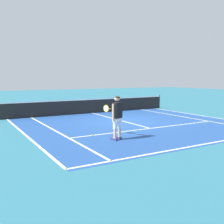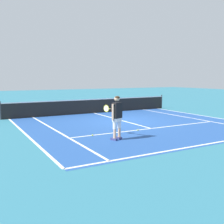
% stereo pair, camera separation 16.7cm
% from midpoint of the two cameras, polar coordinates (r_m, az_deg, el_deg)
% --- Properties ---
extents(ground_plane, '(80.00, 80.00, 0.00)m').
position_cam_midpoint_polar(ground_plane, '(14.82, 1.82, -1.93)').
color(ground_plane, teal).
extents(court_inner_surface, '(10.98, 10.18, 0.00)m').
position_cam_midpoint_polar(court_inner_surface, '(13.95, 4.11, -2.53)').
color(court_inner_surface, '#234C93').
rests_on(court_inner_surface, ground).
extents(line_baseline, '(10.98, 0.10, 0.01)m').
position_cam_midpoint_polar(line_baseline, '(10.36, 19.57, -6.42)').
color(line_baseline, white).
rests_on(line_baseline, ground).
extents(line_service, '(8.23, 0.10, 0.01)m').
position_cam_midpoint_polar(line_service, '(12.75, 7.92, -3.52)').
color(line_service, white).
rests_on(line_service, ground).
extents(line_centre_service, '(0.10, 6.40, 0.01)m').
position_cam_midpoint_polar(line_centre_service, '(15.35, 0.56, -1.58)').
color(line_centre_service, white).
rests_on(line_centre_service, ground).
extents(line_singles_left, '(0.10, 9.78, 0.01)m').
position_cam_midpoint_polar(line_singles_left, '(12.16, -12.21, -4.15)').
color(line_singles_left, white).
rests_on(line_singles_left, ground).
extents(line_singles_right, '(0.10, 9.78, 0.01)m').
position_cam_midpoint_polar(line_singles_right, '(16.58, 15.96, -1.20)').
color(line_singles_right, white).
rests_on(line_singles_right, ground).
extents(line_doubles_left, '(0.10, 9.78, 0.01)m').
position_cam_midpoint_polar(line_doubles_left, '(11.82, -18.58, -4.70)').
color(line_doubles_left, white).
rests_on(line_doubles_left, ground).
extents(line_doubles_right, '(0.10, 9.78, 0.01)m').
position_cam_midpoint_polar(line_doubles_right, '(17.59, 19.08, -0.84)').
color(line_doubles_right, white).
rests_on(line_doubles_right, ground).
extents(tennis_net, '(11.96, 0.08, 1.07)m').
position_cam_midpoint_polar(tennis_net, '(18.09, -4.61, 1.34)').
color(tennis_net, '#333338').
rests_on(tennis_net, ground).
extents(tennis_player, '(0.58, 1.22, 1.71)m').
position_cam_midpoint_polar(tennis_player, '(10.19, 0.56, -0.57)').
color(tennis_player, navy).
rests_on(tennis_player, ground).
extents(tennis_ball_near_feet, '(0.07, 0.07, 0.07)m').
position_cam_midpoint_polar(tennis_ball_near_feet, '(11.03, -4.70, -5.03)').
color(tennis_ball_near_feet, '#CCE02D').
rests_on(tennis_ball_near_feet, ground).
extents(tennis_ball_by_baseline, '(0.07, 0.07, 0.07)m').
position_cam_midpoint_polar(tennis_ball_by_baseline, '(12.14, 5.09, -3.88)').
color(tennis_ball_by_baseline, '#CCE02D').
rests_on(tennis_ball_by_baseline, ground).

